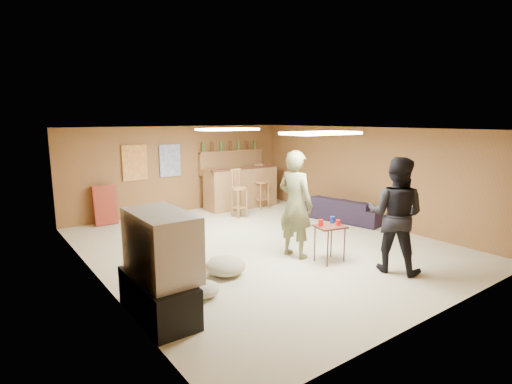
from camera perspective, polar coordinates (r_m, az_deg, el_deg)
ground at (r=7.75m, az=0.88°, el=-7.51°), size 7.00×7.00×0.00m
ceiling at (r=7.37m, az=0.93°, el=8.98°), size 6.00×7.00×0.02m
wall_back at (r=10.46m, az=-10.72°, el=3.20°), size 6.00×0.02×2.20m
wall_front at (r=5.20m, az=24.86°, el=-4.92°), size 6.00×0.02×2.20m
wall_left at (r=6.20m, az=-21.88°, el=-2.33°), size 0.02×7.00×2.20m
wall_right at (r=9.57m, az=15.42°, el=2.34°), size 0.02×7.00×2.20m
tv_stand at (r=5.18m, az=-13.82°, el=-14.30°), size 0.55×1.30×0.50m
dvd_box at (r=5.29m, az=-11.50°, el=-14.81°), size 0.35×0.50×0.08m
tv_body at (r=4.97m, az=-13.40°, el=-7.31°), size 0.60×1.10×0.80m
tv_screen at (r=5.09m, az=-10.16°, el=-6.76°), size 0.02×0.95×0.65m
bar_counter at (r=10.80m, az=-2.16°, el=0.65°), size 2.00×0.60×1.10m
bar_lip at (r=10.52m, az=-1.41°, el=3.41°), size 2.10×0.12×0.05m
bar_shelf at (r=11.06m, az=-3.50°, el=5.83°), size 2.00×0.18×0.05m
bar_backing at (r=11.10m, az=-3.54°, el=4.29°), size 2.00×0.14×0.60m
poster_left at (r=9.95m, az=-16.93°, el=4.01°), size 0.60×0.03×0.85m
poster_right at (r=10.27m, az=-12.18°, el=4.42°), size 0.55×0.03×0.80m
folding_chair_stack at (r=9.70m, az=-20.79°, el=-1.77°), size 0.50×0.26×0.91m
ceiling_panel_front at (r=6.24m, az=9.32°, el=8.29°), size 1.20×0.60×0.04m
ceiling_panel_back at (r=8.36m, az=-4.09°, el=8.92°), size 1.20×0.60×0.04m
person_olive at (r=6.92m, az=5.64°, el=-1.75°), size 0.58×0.76×1.87m
person_black at (r=6.60m, az=19.29°, el=-3.11°), size 0.98×1.09×1.82m
sofa at (r=9.71m, az=12.51°, el=-2.39°), size 1.12×1.99×0.55m
tray_table at (r=6.89m, az=10.47°, el=-7.27°), size 0.56×0.49×0.63m
cup_red_near at (r=6.74m, az=9.22°, el=-4.36°), size 0.11×0.11×0.11m
cup_red_far at (r=6.81m, az=11.64°, el=-4.33°), size 0.09×0.09×0.10m
cup_blue at (r=6.96m, az=10.85°, el=-3.92°), size 0.10×0.10×0.11m
bar_stool_left at (r=9.72m, az=-2.40°, el=-0.42°), size 0.45×0.45×1.11m
bar_stool_right at (r=10.68m, az=0.82°, el=1.11°), size 0.48×0.48×1.31m
cushion_near_tv at (r=6.31m, az=-4.37°, el=-10.48°), size 0.72×0.72×0.28m
cushion_mid at (r=6.63m, az=-5.02°, el=-9.88°), size 0.49×0.49×0.18m
cushion_far at (r=5.63m, az=-7.57°, el=-13.61°), size 0.55×0.55×0.21m
bottle_row at (r=11.00m, az=-3.72°, el=6.61°), size 1.76×0.08×0.26m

